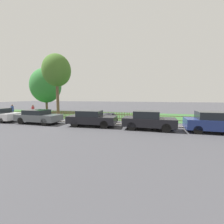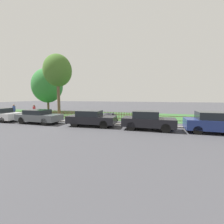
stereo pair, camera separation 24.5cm
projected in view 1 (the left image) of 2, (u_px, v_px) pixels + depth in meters
name	position (u px, v px, depth m)	size (l,w,h in m)	color
ground_plane	(84.00, 123.00, 14.56)	(120.00, 120.00, 0.00)	#424247
kerb_stone	(85.00, 123.00, 14.65)	(43.71, 0.20, 0.12)	#9E998E
grass_strip	(104.00, 115.00, 20.71)	(43.71, 8.34, 0.01)	#33602D
park_fence	(93.00, 116.00, 16.65)	(43.71, 0.05, 0.96)	brown
parked_car_black_saloon	(38.00, 116.00, 14.39)	(4.29, 1.96, 1.33)	#51565B
parked_car_navy_estate	(91.00, 118.00, 13.10)	(4.26, 1.86, 1.39)	black
parked_car_red_compact	(148.00, 120.00, 11.77)	(4.06, 1.73, 1.48)	black
parked_car_white_van	(212.00, 122.00, 10.76)	(3.77, 1.79, 1.52)	navy
covered_motorcycle	(108.00, 117.00, 14.84)	(1.97, 0.89, 0.99)	black
tree_nearest_kerb	(46.00, 86.00, 24.59)	(4.90, 4.90, 7.22)	brown
tree_behind_motorcycle	(57.00, 71.00, 18.94)	(3.54, 3.54, 7.94)	brown
pedestrian_near_fence	(33.00, 111.00, 18.17)	(0.39, 0.39, 1.60)	#2D3351
pedestrian_by_lamp	(12.00, 110.00, 18.43)	(0.45, 0.45, 1.62)	#2D3351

